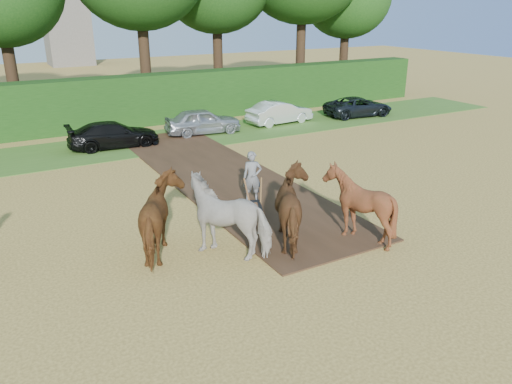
% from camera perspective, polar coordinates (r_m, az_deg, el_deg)
% --- Properties ---
extents(ground, '(120.00, 120.00, 0.00)m').
position_cam_1_polar(ground, '(15.23, 2.42, -6.51)').
color(ground, gold).
rests_on(ground, ground).
extents(earth_strip, '(4.50, 17.00, 0.05)m').
position_cam_1_polar(earth_strip, '(21.57, -3.97, 1.85)').
color(earth_strip, '#472D1C').
rests_on(earth_strip, ground).
extents(grass_verge, '(50.00, 5.00, 0.03)m').
position_cam_1_polar(grass_verge, '(27.38, -13.23, 5.39)').
color(grass_verge, '#38601E').
rests_on(grass_verge, ground).
extents(hedgerow, '(46.00, 1.60, 3.00)m').
position_cam_1_polar(hedgerow, '(31.32, -15.89, 9.81)').
color(hedgerow, '#14380F').
rests_on(hedgerow, ground).
extents(plough_team, '(8.05, 6.07, 2.32)m').
position_cam_1_polar(plough_team, '(15.01, 0.96, -2.09)').
color(plough_team, brown).
rests_on(plough_team, ground).
extents(parked_cars, '(35.61, 3.01, 1.47)m').
position_cam_1_polar(parked_cars, '(28.26, -7.49, 7.61)').
color(parked_cars, silver).
rests_on(parked_cars, ground).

